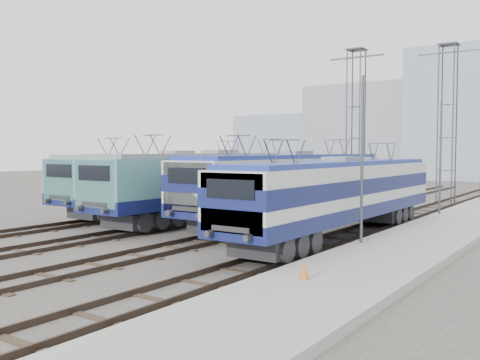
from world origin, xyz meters
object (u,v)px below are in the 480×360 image
object	(u,v)px
locomotive_center_left	(218,179)
locomotive_far_left	(176,176)
catenary_tower_west	(356,118)
safety_cone	(304,270)
mast_front	(362,163)
locomotive_far_right	(340,190)
locomotive_center_right	(293,180)
catenary_tower_east	(447,116)
mast_mid	(440,159)

from	to	relation	value
locomotive_center_left	locomotive_far_left	bearing A→B (deg)	163.20
catenary_tower_west	safety_cone	size ratio (longest dim) A/B	22.38
mast_front	locomotive_far_right	bearing A→B (deg)	132.16
locomotive_center_right	mast_front	distance (m)	8.67
catenary_tower_west	catenary_tower_east	bearing A→B (deg)	17.10
locomotive_center_right	locomotive_far_right	distance (m)	5.86
catenary_tower_east	mast_front	world-z (taller)	catenary_tower_east
locomotive_far_right	catenary_tower_east	world-z (taller)	catenary_tower_east
locomotive_center_right	catenary_tower_east	xyz separation A→B (m)	(4.25, 16.20, 4.27)
locomotive_center_right	locomotive_far_right	xyz separation A→B (m)	(4.50, -3.76, -0.15)
locomotive_far_right	catenary_tower_west	size ratio (longest dim) A/B	1.44
catenary_tower_east	mast_mid	distance (m)	10.69
locomotive_far_left	mast_mid	distance (m)	16.47
mast_mid	safety_cone	bearing A→B (deg)	-86.95
locomotive_far_right	mast_front	world-z (taller)	mast_front
mast_front	mast_mid	size ratio (longest dim) A/B	1.00
locomotive_far_left	locomotive_center_left	distance (m)	4.70
locomotive_far_right	safety_cone	size ratio (longest dim) A/B	32.30
locomotive_far_right	safety_cone	bearing A→B (deg)	-72.06
locomotive_center_left	mast_mid	bearing A→B (deg)	33.59
locomotive_center_left	mast_front	world-z (taller)	mast_front
locomotive_far_right	catenary_tower_east	bearing A→B (deg)	90.72
locomotive_center_left	catenary_tower_west	distance (m)	15.96
locomotive_center_right	safety_cone	distance (m)	14.66
catenary_tower_west	safety_cone	distance (m)	29.07
locomotive_far_left	locomotive_center_left	bearing A→B (deg)	-16.80
mast_mid	catenary_tower_west	bearing A→B (deg)	137.07
locomotive_center_left	catenary_tower_east	distance (m)	19.78
locomotive_center_right	safety_cone	bearing A→B (deg)	-59.66
locomotive_center_right	mast_mid	xyz separation A→B (m)	(6.35, 6.20, 1.13)
locomotive_far_left	locomotive_center_left	xyz separation A→B (m)	(4.50, -1.36, 0.03)
mast_mid	locomotive_far_right	bearing A→B (deg)	-100.53
locomotive_far_left	safety_cone	bearing A→B (deg)	-38.30
safety_cone	mast_mid	bearing A→B (deg)	93.05
catenary_tower_east	mast_mid	world-z (taller)	catenary_tower_east
locomotive_far_left	locomotive_far_right	world-z (taller)	locomotive_far_left
catenary_tower_west	safety_cone	xyz separation A→B (m)	(9.60, -26.76, -6.07)
locomotive_far_left	catenary_tower_east	bearing A→B (deg)	50.10
catenary_tower_west	locomotive_far_left	bearing A→B (deg)	-115.99
locomotive_center_left	safety_cone	bearing A→B (deg)	-44.27
locomotive_far_left	catenary_tower_east	world-z (taller)	catenary_tower_east
locomotive_center_left	catenary_tower_east	xyz separation A→B (m)	(8.75, 17.21, 4.30)
locomotive_center_right	catenary_tower_west	size ratio (longest dim) A/B	1.55
locomotive_center_left	mast_mid	distance (m)	13.08
locomotive_center_right	locomotive_far_left	bearing A→B (deg)	177.77
locomotive_center_right	mast_front	size ratio (longest dim) A/B	2.66
catenary_tower_west	mast_front	distance (m)	22.00
locomotive_far_left	locomotive_far_right	size ratio (longest dim) A/B	1.08
locomotive_far_right	locomotive_center_right	bearing A→B (deg)	140.14
locomotive_far_left	mast_front	world-z (taller)	mast_front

